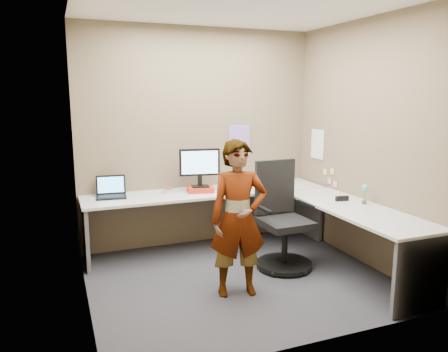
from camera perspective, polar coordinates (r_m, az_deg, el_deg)
name	(u,v)px	position (r m, az deg, el deg)	size (l,w,h in m)	color
ground	(239,279)	(4.67, 1.95, -13.26)	(3.00, 3.00, 0.00)	#28272D
wall_back	(199,138)	(5.51, -3.32, 5.00)	(3.00, 3.00, 0.00)	brown
wall_right	(364,144)	(5.08, 17.83, 4.03)	(2.70, 2.70, 0.00)	brown
wall_left	(80,158)	(3.96, -18.32, 2.25)	(2.70, 2.70, 0.00)	brown
ceiling	(241,5)	(4.34, 2.19, 21.39)	(3.00, 3.00, 0.00)	white
desk	(261,211)	(4.97, 4.87, -4.57)	(2.98, 2.58, 0.73)	silver
paper_ream	(200,189)	(5.27, -3.10, -1.76)	(0.30, 0.22, 0.06)	red
monitor	(200,164)	(5.22, -3.20, 1.52)	(0.48, 0.18, 0.46)	black
laptop	(111,192)	(5.17, -14.53, -1.98)	(0.36, 0.31, 0.24)	black
trackball_mouse	(168,191)	(5.24, -7.27, -1.95)	(0.12, 0.08, 0.07)	#B7B7BC
origami	(222,190)	(5.24, -0.25, -1.82)	(0.10, 0.10, 0.06)	white
stapler	(342,198)	(4.99, 15.16, -2.85)	(0.15, 0.04, 0.06)	black
flower	(365,191)	(4.89, 17.92, -1.87)	(0.07, 0.07, 0.22)	brown
calendar_purple	(239,140)	(5.70, 2.00, 4.70)	(0.30, 0.01, 0.40)	#846BB7
calendar_white	(317,144)	(5.81, 12.11, 4.08)	(0.01, 0.28, 0.38)	white
sticky_note_a	(332,171)	(5.56, 13.96, 0.60)	(0.01, 0.07, 0.07)	#F2E059
sticky_note_b	(329,181)	(5.63, 13.61, -0.62)	(0.01, 0.07, 0.07)	pink
sticky_note_c	(335,184)	(5.54, 14.31, -1.05)	(0.01, 0.07, 0.07)	pink
sticky_note_d	(325,172)	(5.69, 13.08, 0.55)	(0.01, 0.07, 0.07)	#F2E059
office_chair	(282,225)	(4.87, 7.56, -6.37)	(0.61, 0.61, 1.15)	black
person	(238,219)	(4.11, 1.89, -5.59)	(0.54, 0.36, 1.49)	#999399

